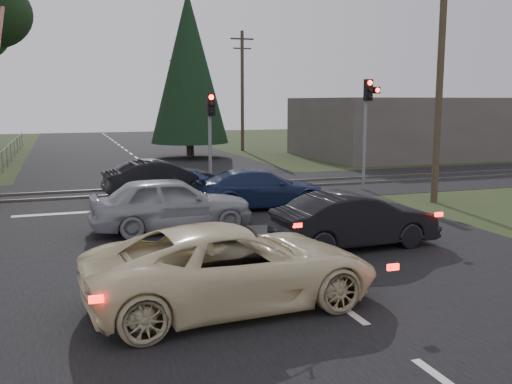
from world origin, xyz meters
name	(u,v)px	position (x,y,z in m)	size (l,w,h in m)	color
ground	(285,266)	(0.00, 0.00, 0.00)	(120.00, 120.00, 0.00)	#293518
road	(191,198)	(0.00, 10.00, 0.01)	(14.00, 100.00, 0.01)	black
rail_corridor	(181,190)	(0.00, 12.00, 0.01)	(120.00, 8.00, 0.01)	black
stop_line	(202,205)	(0.00, 8.20, 0.01)	(13.00, 0.35, 0.00)	silver
rail_near	(185,192)	(0.00, 11.20, 0.05)	(120.00, 0.12, 0.10)	#59544C
rail_far	(177,187)	(0.00, 12.80, 0.05)	(120.00, 0.12, 0.10)	#59544C
traffic_signal_right	(368,113)	(7.55, 9.47, 3.31)	(0.68, 0.48, 4.70)	slate
traffic_signal_center	(211,126)	(1.00, 10.68, 2.81)	(0.32, 0.48, 4.10)	slate
utility_pole_near	(440,76)	(8.50, 6.00, 4.73)	(1.80, 0.26, 9.00)	#4C3D2D
utility_pole_mid	(242,89)	(8.50, 30.00, 4.73)	(1.80, 0.26, 9.00)	#4C3D2D
utility_pole_far	(178,93)	(8.50, 55.00, 4.73)	(1.80, 0.26, 9.00)	#4C3D2D
conifer_tree	(189,67)	(3.50, 26.00, 5.99)	(5.20, 5.20, 11.00)	#473D33
fence_left	(5,170)	(-7.80, 22.50, 0.00)	(0.10, 36.00, 1.20)	slate
building_right	(409,127)	(18.00, 22.00, 2.00)	(14.00, 10.00, 4.00)	#59514C
cream_coupe	(233,266)	(-1.89, -2.12, 0.77)	(2.55, 5.52, 1.53)	beige
dark_hatchback	(355,220)	(2.38, 1.00, 0.72)	(1.52, 4.37, 1.44)	black
silver_car	(171,204)	(-1.81, 4.52, 0.81)	(1.91, 4.75, 1.62)	#94979C
blue_sedan	(260,189)	(1.87, 7.05, 0.69)	(1.95, 4.78, 1.39)	#182449
dark_car_far	(161,179)	(-1.09, 10.62, 0.74)	(1.56, 4.47, 1.47)	black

